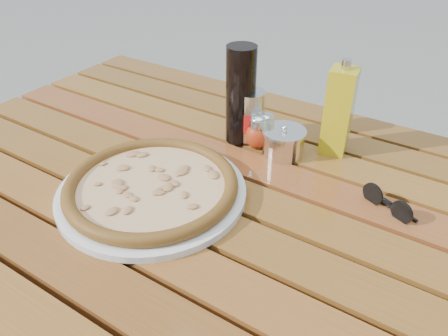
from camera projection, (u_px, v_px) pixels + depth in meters
The scene contains 10 objects.
table at pixel (219, 215), 0.91m from camera, with size 1.40×0.90×0.75m.
plate at pixel (152, 192), 0.83m from camera, with size 0.36×0.36×0.01m, color silver.
pizza at pixel (151, 185), 0.83m from camera, with size 0.45×0.45×0.03m.
pepper_shaker at pixel (258, 132), 0.97m from camera, with size 0.06×0.06×0.08m.
oregano_shaker at pixel (265, 130), 0.97m from camera, with size 0.07×0.07×0.08m.
dark_bottle at pixel (241, 95), 0.96m from camera, with size 0.07×0.07×0.22m, color black.
soda_can at pixel (250, 117), 0.98m from camera, with size 0.09×0.09×0.12m.
olive_oil_cruet at pixel (339, 111), 0.92m from camera, with size 0.06×0.06×0.21m.
parmesan_tin at pixel (283, 142), 0.95m from camera, with size 0.12×0.12×0.07m.
sunglasses at pixel (388, 203), 0.79m from camera, with size 0.11×0.06×0.04m.
Camera 1 is at (0.39, -0.58, 1.26)m, focal length 35.00 mm.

